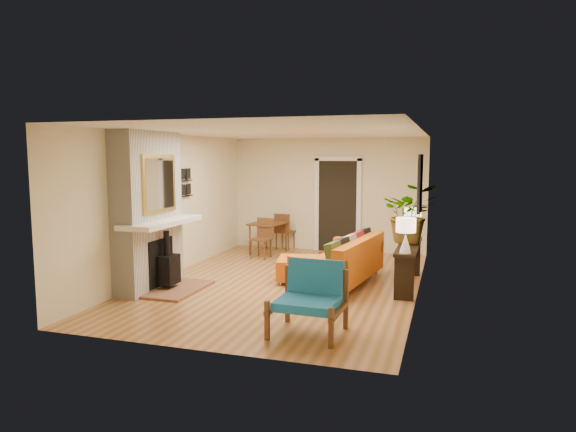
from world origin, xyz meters
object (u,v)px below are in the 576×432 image
dining_table (271,229)px  lamp_near (406,231)px  ottoman (301,268)px  console_table (409,253)px  houseplant (410,213)px  sofa (344,262)px  blue_chair (311,294)px  lamp_far (413,219)px

dining_table → lamp_near: size_ratio=3.01×
ottoman → dining_table: bearing=120.9°
dining_table → lamp_near: lamp_near is taller
dining_table → console_table: (3.19, -2.14, 0.01)m
ottoman → houseplant: 2.10m
houseplant → lamp_near: bearing=-89.4°
sofa → console_table: bearing=5.4°
ottoman → blue_chair: (0.82, -2.45, 0.24)m
houseplant → sofa: bearing=-164.4°
dining_table → lamp_far: bearing=-23.8°
ottoman → houseplant: bearing=10.6°
ottoman → dining_table: 2.68m
sofa → blue_chair: 2.50m
blue_chair → console_table: size_ratio=0.48×
ottoman → console_table: bearing=4.5°
console_table → lamp_near: bearing=-90.0°
lamp_near → lamp_far: same height
blue_chair → console_table: 2.79m
sofa → ottoman: sofa is taller
sofa → lamp_far: size_ratio=4.30×
console_table → lamp_far: lamp_far is taller
lamp_near → houseplant: bearing=90.6°
lamp_near → houseplant: 0.98m
dining_table → lamp_near: (3.19, -2.91, 0.50)m
lamp_near → lamp_far: 1.50m
ottoman → houseplant: size_ratio=0.94×
lamp_far → lamp_near: bearing=-90.0°
dining_table → console_table: size_ratio=0.88×
sofa → lamp_near: lamp_near is taller
console_table → lamp_far: 0.88m
dining_table → lamp_near: 4.34m
console_table → ottoman: bearing=-175.5°
console_table → lamp_near: 0.91m
sofa → blue_chair: blue_chair is taller
dining_table → lamp_far: (3.19, -1.40, 0.50)m
sofa → blue_chair: size_ratio=2.62×
ottoman → houseplant: houseplant is taller
dining_table → houseplant: (3.18, -1.94, 0.67)m
sofa → console_table: (1.07, 0.10, 0.20)m
dining_table → lamp_near: bearing=-42.3°
dining_table → houseplant: size_ratio=1.61×
ottoman → lamp_near: bearing=-18.9°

